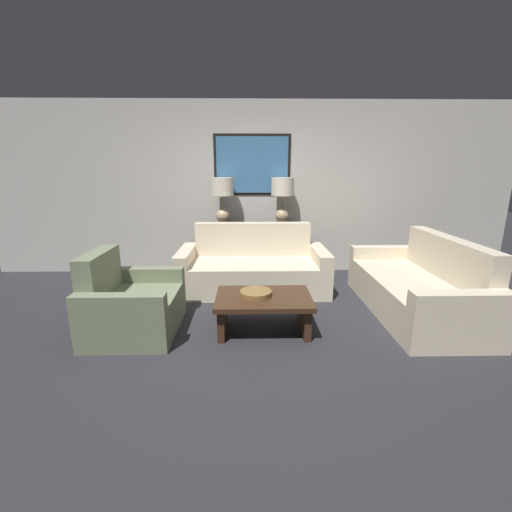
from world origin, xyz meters
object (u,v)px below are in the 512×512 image
couch_by_back_wall (253,269)px  armchair_near_back_wall (131,305)px  table_lamp_left (222,194)px  couch_by_side (417,288)px  table_lamp_right (282,194)px  decorative_bowl (256,293)px  console_table (253,250)px  coffee_table (263,306)px

couch_by_back_wall → armchair_near_back_wall: couch_by_back_wall is taller
table_lamp_left → couch_by_side: table_lamp_left is taller
table_lamp_right → decorative_bowl: (-0.44, -1.95, -0.86)m
console_table → decorative_bowl: 1.95m
console_table → couch_by_back_wall: couch_by_back_wall is taller
couch_by_back_wall → couch_by_side: (1.92, -0.83, 0.00)m
table_lamp_right → decorative_bowl: table_lamp_right is taller
table_lamp_right → table_lamp_left: bearing=180.0°
couch_by_side → armchair_near_back_wall: bearing=-172.2°
console_table → table_lamp_right: bearing=0.0°
console_table → table_lamp_left: size_ratio=2.03×
console_table → table_lamp_right: 0.98m
console_table → decorative_bowl: (0.01, -1.95, 0.00)m
couch_by_back_wall → armchair_near_back_wall: size_ratio=2.04×
couch_by_back_wall → decorative_bowl: size_ratio=6.23×
couch_by_back_wall → couch_by_side: 2.09m
decorative_bowl → armchair_near_back_wall: 1.30m
armchair_near_back_wall → coffee_table: bearing=-1.4°
coffee_table → decorative_bowl: decorative_bowl is taller
table_lamp_right → decorative_bowl: bearing=-102.7°
console_table → couch_by_back_wall: 0.67m
coffee_table → armchair_near_back_wall: bearing=178.6°
table_lamp_left → couch_by_back_wall: bearing=-55.4°
couch_by_back_wall → table_lamp_left: bearing=124.6°
console_table → armchair_near_back_wall: bearing=-123.6°
couch_by_back_wall → coffee_table: bearing=-85.9°
couch_by_side → couch_by_back_wall: bearing=156.7°
console_table → table_lamp_right: table_lamp_right is taller
console_table → couch_by_side: bearing=-37.7°
couch_by_back_wall → armchair_near_back_wall: (-1.27, -1.26, -0.01)m
console_table → coffee_table: 1.96m
armchair_near_back_wall → couch_by_side: bearing=7.8°
table_lamp_right → coffee_table: 2.23m
table_lamp_left → couch_by_side: (2.37, -1.48, -0.99)m
console_table → couch_by_side: size_ratio=0.70×
console_table → coffee_table: size_ratio=1.45×
couch_by_back_wall → couch_by_side: size_ratio=1.00×
table_lamp_left → decorative_bowl: table_lamp_left is taller
armchair_near_back_wall → console_table: bearing=56.4°
table_lamp_left → console_table: bearing=0.0°
table_lamp_left → armchair_near_back_wall: 2.31m
decorative_bowl → table_lamp_left: bearing=103.5°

